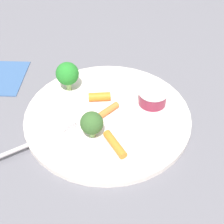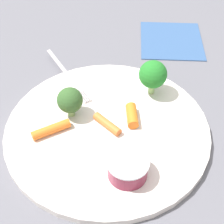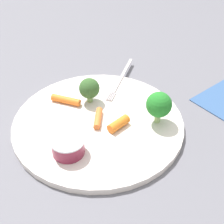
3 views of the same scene
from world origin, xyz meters
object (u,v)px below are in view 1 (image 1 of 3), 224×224
(plate, at_px, (108,115))
(carrot_stick_1, at_px, (102,96))
(fork, at_px, (35,142))
(carrot_stick_0, at_px, (109,112))
(broccoli_floret_0, at_px, (67,74))
(broccoli_floret_1, at_px, (92,123))
(carrot_stick_2, at_px, (115,144))
(sauce_cup, at_px, (153,97))

(plate, height_order, carrot_stick_1, carrot_stick_1)
(plate, distance_m, fork, 0.15)
(carrot_stick_1, height_order, fork, carrot_stick_1)
(carrot_stick_0, bearing_deg, fork, -83.40)
(plate, bearing_deg, carrot_stick_0, 20.90)
(plate, xyz_separation_m, broccoli_floret_0, (-0.10, -0.05, 0.04))
(carrot_stick_1, bearing_deg, broccoli_floret_1, -30.91)
(plate, xyz_separation_m, carrot_stick_2, (0.08, -0.02, 0.01))
(carrot_stick_1, distance_m, fork, 0.16)
(broccoli_floret_0, bearing_deg, plate, 24.89)
(carrot_stick_1, height_order, carrot_stick_2, carrot_stick_1)
(broccoli_floret_1, bearing_deg, carrot_stick_2, 33.14)
(carrot_stick_0, bearing_deg, carrot_stick_1, 176.35)
(broccoli_floret_0, xyz_separation_m, fork, (0.12, -0.10, -0.04))
(fork, bearing_deg, sauce_cup, 93.30)
(broccoli_floret_1, distance_m, carrot_stick_0, 0.07)
(broccoli_floret_1, relative_size, carrot_stick_2, 0.86)
(carrot_stick_2, bearing_deg, sauce_cup, 123.99)
(carrot_stick_1, bearing_deg, broccoli_floret_0, -138.72)
(sauce_cup, distance_m, broccoli_floret_0, 0.18)
(broccoli_floret_0, relative_size, carrot_stick_0, 1.22)
(broccoli_floret_0, distance_m, carrot_stick_0, 0.12)
(sauce_cup, bearing_deg, broccoli_floret_1, -75.36)
(broccoli_floret_1, xyz_separation_m, carrot_stick_2, (0.04, 0.03, -0.02))
(carrot_stick_0, relative_size, carrot_stick_1, 1.19)
(broccoli_floret_0, bearing_deg, sauce_cup, 52.56)
(plate, height_order, broccoli_floret_1, broccoli_floret_1)
(sauce_cup, relative_size, carrot_stick_2, 0.96)
(fork, bearing_deg, broccoli_floret_0, 140.66)
(sauce_cup, bearing_deg, broccoli_floret_0, -127.44)
(plate, relative_size, carrot_stick_1, 7.31)
(fork, bearing_deg, carrot_stick_0, 96.60)
(broccoli_floret_0, height_order, fork, broccoli_floret_0)
(broccoli_floret_0, height_order, carrot_stick_0, broccoli_floret_0)
(broccoli_floret_0, bearing_deg, carrot_stick_0, 24.76)
(sauce_cup, distance_m, carrot_stick_2, 0.14)
(sauce_cup, distance_m, carrot_stick_0, 0.09)
(broccoli_floret_1, bearing_deg, fork, -103.10)
(carrot_stick_1, bearing_deg, carrot_stick_0, -3.65)
(broccoli_floret_0, distance_m, broccoli_floret_1, 0.14)
(plate, relative_size, broccoli_floret_1, 6.18)
(broccoli_floret_1, xyz_separation_m, carrot_stick_1, (-0.09, 0.05, -0.02))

